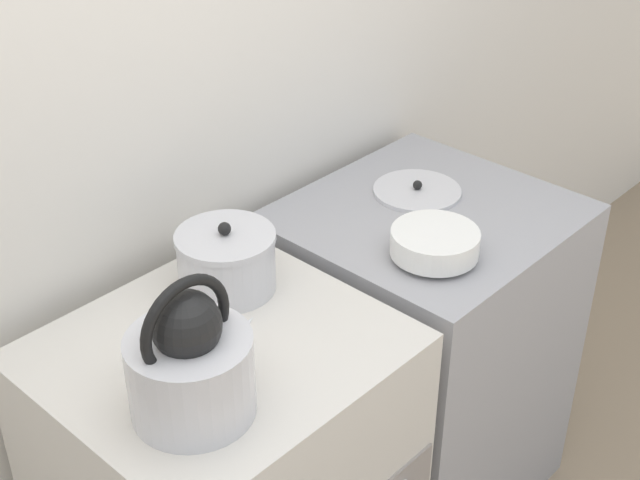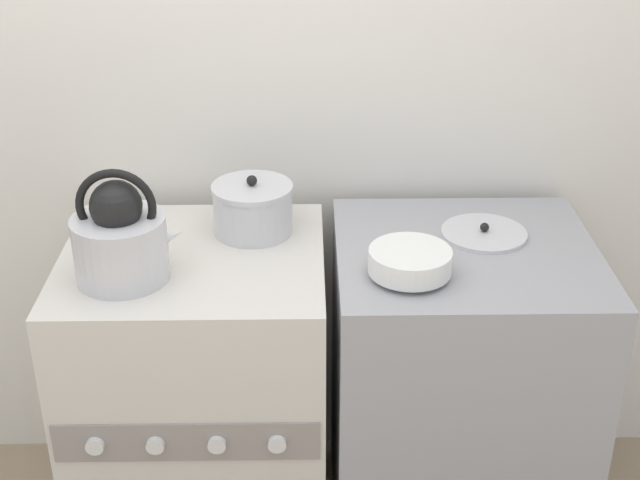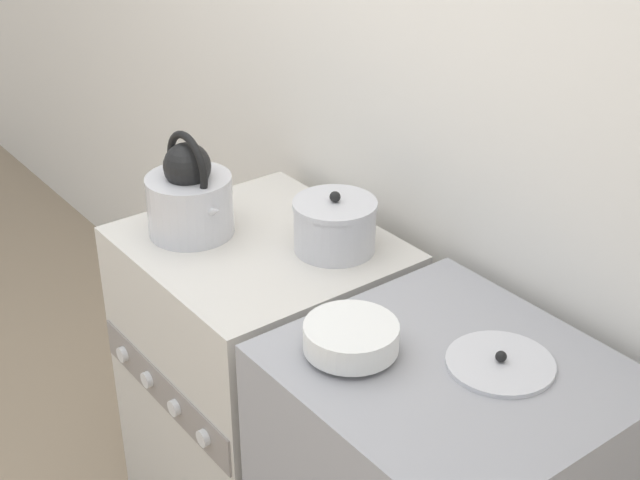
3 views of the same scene
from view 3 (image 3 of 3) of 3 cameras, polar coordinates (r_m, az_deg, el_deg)
name	(u,v)px [view 3 (image 3 of 3)]	position (r m, az deg, el deg)	size (l,w,h in m)	color
wall_back	(377,86)	(2.41, 3.67, 9.82)	(7.00, 0.06, 2.50)	silver
stove	(263,381)	(2.57, -3.65, -9.03)	(0.67, 0.64, 0.91)	beige
kettle	(190,196)	(2.34, -8.33, 2.79)	(0.28, 0.23, 0.28)	silver
cooking_pot	(335,225)	(2.26, 0.95, 0.94)	(0.21, 0.21, 0.16)	silver
enamel_bowl	(351,337)	(1.87, 2.00, -6.24)	(0.20, 0.20, 0.07)	white
loose_pot_lid	(500,363)	(1.89, 11.46, -7.72)	(0.23, 0.23, 0.03)	silver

